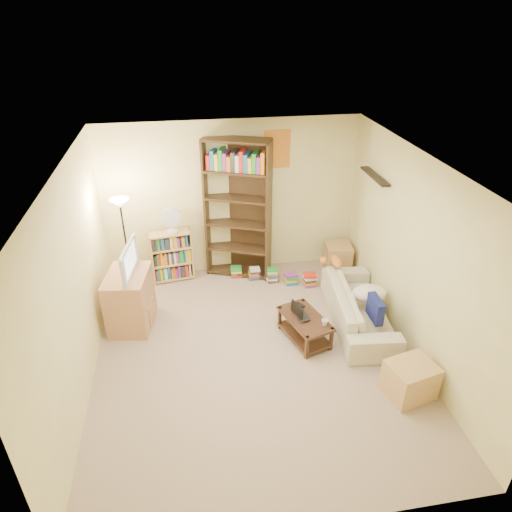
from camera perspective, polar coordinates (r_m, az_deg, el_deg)
name	(u,v)px	position (r m, az deg, el deg)	size (l,w,h in m)	color
room	(255,244)	(5.10, -0.18, 1.56)	(4.50, 4.54, 2.52)	tan
sofa	(359,307)	(6.56, 12.74, -6.19)	(0.89, 1.88, 0.53)	beige
navy_pillow	(375,309)	(6.14, 14.70, -6.41)	(0.35, 0.10, 0.31)	navy
cream_blanket	(369,293)	(6.52, 13.93, -4.54)	(0.49, 0.35, 0.21)	silver
tabby_cat	(334,261)	(6.89, 9.69, -0.65)	(0.42, 0.18, 0.14)	orange
coffee_table	(305,326)	(6.17, 6.11, -8.66)	(0.66, 0.88, 0.35)	#422B19
laptop	(304,313)	(6.15, 6.02, -7.09)	(0.29, 0.40, 0.03)	black
laptop_screen	(297,310)	(6.04, 5.15, -6.70)	(0.01, 0.26, 0.18)	white
mug	(325,322)	(5.97, 8.59, -8.21)	(0.12, 0.12, 0.08)	white
tv_remote	(300,305)	(6.30, 5.57, -6.09)	(0.04, 0.14, 0.02)	black
tv_stand	(130,300)	(6.53, -15.46, -5.29)	(0.54, 0.75, 0.81)	tan
television	(124,261)	(6.21, -16.21, -0.59)	(0.21, 0.75, 0.43)	black
tall_bookshelf	(238,207)	(7.12, -2.30, 6.13)	(1.07, 0.70, 2.26)	#3C2B17
short_bookshelf	(172,256)	(7.42, -10.49, 0.01)	(0.69, 0.35, 0.85)	tan
desk_fan	(171,220)	(7.09, -10.58, 4.50)	(0.30, 0.17, 0.43)	silver
floor_lamp	(122,221)	(6.69, -16.35, 4.23)	(0.27, 0.27, 1.62)	black
side_table	(338,257)	(7.76, 10.17, -0.16)	(0.41, 0.41, 0.47)	tan
end_cabinet	(410,380)	(5.68, 18.70, -14.42)	(0.52, 0.43, 0.43)	tan
book_stacks	(274,276)	(7.39, 2.27, -2.49)	(1.33, 0.64, 0.24)	red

